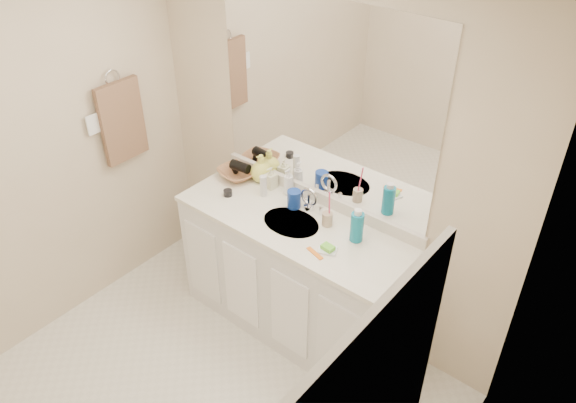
% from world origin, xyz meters
% --- Properties ---
extents(ceiling, '(2.60, 2.60, 0.02)m').
position_xyz_m(ceiling, '(0.00, 0.00, 2.40)').
color(ceiling, white).
rests_on(ceiling, wall_back).
extents(wall_back, '(2.60, 0.02, 2.40)m').
position_xyz_m(wall_back, '(0.00, 1.30, 1.20)').
color(wall_back, beige).
rests_on(wall_back, floor).
extents(wall_left, '(0.02, 2.60, 2.40)m').
position_xyz_m(wall_left, '(-1.30, 0.00, 1.20)').
color(wall_left, beige).
rests_on(wall_left, floor).
extents(vanity_cabinet, '(1.50, 0.55, 0.85)m').
position_xyz_m(vanity_cabinet, '(0.00, 1.02, 0.42)').
color(vanity_cabinet, silver).
rests_on(vanity_cabinet, floor).
extents(countertop, '(1.52, 0.57, 0.03)m').
position_xyz_m(countertop, '(0.00, 1.02, 0.86)').
color(countertop, white).
rests_on(countertop, vanity_cabinet).
extents(backsplash, '(1.52, 0.03, 0.08)m').
position_xyz_m(backsplash, '(0.00, 1.29, 0.92)').
color(backsplash, silver).
rests_on(backsplash, countertop).
extents(sink_basin, '(0.37, 0.37, 0.02)m').
position_xyz_m(sink_basin, '(0.00, 1.00, 0.87)').
color(sink_basin, '#B2A69C').
rests_on(sink_basin, countertop).
extents(faucet, '(0.02, 0.02, 0.11)m').
position_xyz_m(faucet, '(0.00, 1.18, 0.94)').
color(faucet, silver).
rests_on(faucet, countertop).
extents(mirror, '(1.48, 0.01, 1.20)m').
position_xyz_m(mirror, '(0.00, 1.29, 1.56)').
color(mirror, white).
rests_on(mirror, wall_back).
extents(blue_mug, '(0.09, 0.09, 0.12)m').
position_xyz_m(blue_mug, '(-0.09, 1.14, 0.94)').
color(blue_mug, '#153797').
rests_on(blue_mug, countertop).
extents(tan_cup, '(0.08, 0.08, 0.09)m').
position_xyz_m(tan_cup, '(0.18, 1.12, 0.92)').
color(tan_cup, tan).
rests_on(tan_cup, countertop).
extents(toothbrush, '(0.02, 0.04, 0.20)m').
position_xyz_m(toothbrush, '(0.19, 1.12, 1.03)').
color(toothbrush, '#F34069').
rests_on(toothbrush, tan_cup).
extents(mouthwash_bottle, '(0.10, 0.10, 0.18)m').
position_xyz_m(mouthwash_bottle, '(0.40, 1.11, 0.97)').
color(mouthwash_bottle, '#0C7596').
rests_on(mouthwash_bottle, countertop).
extents(soap_dish, '(0.13, 0.12, 0.01)m').
position_xyz_m(soap_dish, '(0.33, 0.93, 0.89)').
color(soap_dish, white).
rests_on(soap_dish, countertop).
extents(green_soap, '(0.08, 0.06, 0.03)m').
position_xyz_m(green_soap, '(0.33, 0.93, 0.90)').
color(green_soap, '#6CDB35').
rests_on(green_soap, soap_dish).
extents(orange_comb, '(0.13, 0.06, 0.01)m').
position_xyz_m(orange_comb, '(0.29, 0.86, 0.88)').
color(orange_comb, orange).
rests_on(orange_comb, countertop).
extents(dark_jar, '(0.06, 0.06, 0.04)m').
position_xyz_m(dark_jar, '(-0.50, 0.97, 0.90)').
color(dark_jar, black).
rests_on(dark_jar, countertop).
extents(extra_white_bottle, '(0.05, 0.05, 0.15)m').
position_xyz_m(extra_white_bottle, '(-0.32, 1.12, 0.95)').
color(extra_white_bottle, silver).
rests_on(extra_white_bottle, countertop).
extents(soap_bottle_white, '(0.07, 0.07, 0.18)m').
position_xyz_m(soap_bottle_white, '(-0.21, 1.24, 0.97)').
color(soap_bottle_white, white).
rests_on(soap_bottle_white, countertop).
extents(soap_bottle_cream, '(0.08, 0.08, 0.15)m').
position_xyz_m(soap_bottle_cream, '(-0.35, 1.22, 0.96)').
color(soap_bottle_cream, beige).
rests_on(soap_bottle_cream, countertop).
extents(soap_bottle_yellow, '(0.18, 0.18, 0.19)m').
position_xyz_m(soap_bottle_yellow, '(-0.45, 1.25, 0.98)').
color(soap_bottle_yellow, '#D9DC55').
rests_on(soap_bottle_yellow, countertop).
extents(wicker_basket, '(0.31, 0.31, 0.06)m').
position_xyz_m(wicker_basket, '(-0.60, 1.18, 0.91)').
color(wicker_basket, '#945F3B').
rests_on(wicker_basket, countertop).
extents(hair_dryer, '(0.14, 0.08, 0.07)m').
position_xyz_m(hair_dryer, '(-0.58, 1.18, 0.97)').
color(hair_dryer, black).
rests_on(hair_dryer, wicker_basket).
extents(towel_ring, '(0.01, 0.11, 0.11)m').
position_xyz_m(towel_ring, '(-1.27, 0.77, 1.55)').
color(towel_ring, silver).
rests_on(towel_ring, wall_left).
extents(hand_towel, '(0.04, 0.32, 0.55)m').
position_xyz_m(hand_towel, '(-1.25, 0.77, 1.25)').
color(hand_towel, brown).
rests_on(hand_towel, towel_ring).
extents(switch_plate, '(0.01, 0.08, 0.13)m').
position_xyz_m(switch_plate, '(-1.27, 0.57, 1.30)').
color(switch_plate, white).
rests_on(switch_plate, wall_left).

